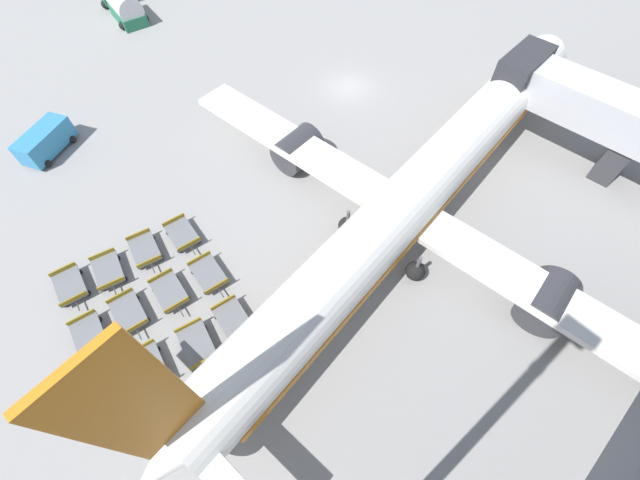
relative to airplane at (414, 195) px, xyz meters
The scene contains 16 objects.
ground_plane 16.33m from the airplane, 150.06° to the left, with size 500.00×500.00×0.00m, color gray.
airplane is the anchor object (origin of this frame).
fuel_tanker_primary 39.79m from the airplane, behind, with size 8.16×3.92×3.27m.
service_van 28.73m from the airplane, 146.84° to the right, with size 3.79×4.81×2.03m.
baggage_dolly_row_near_col_a 22.45m from the airplane, 118.64° to the right, with size 3.35×1.95×0.92m.
baggage_dolly_row_near_col_b 21.34m from the airplane, 108.66° to the right, with size 3.35×1.97×0.92m.
baggage_dolly_row_near_col_c 21.30m from the airplane, 98.66° to the right, with size 3.36×2.08×0.92m.
baggage_dolly_row_mid_a_col_a 20.23m from the airplane, 120.26° to the right, with size 3.37×2.11×0.92m.
baggage_dolly_row_mid_a_col_b 19.07m from the airplane, 110.32° to the right, with size 3.34×1.93×0.92m.
baggage_dolly_row_mid_a_col_c 18.80m from the airplane, 98.73° to the right, with size 3.36×2.01×0.92m.
baggage_dolly_row_mid_b_col_a 18.04m from the airplane, 123.91° to the right, with size 3.36×2.07×0.92m.
baggage_dolly_row_mid_b_col_b 16.59m from the airplane, 111.99° to the right, with size 3.33×1.91×0.92m.
baggage_dolly_row_mid_b_col_c 16.10m from the airplane, 97.83° to the right, with size 3.36×2.08×0.92m.
baggage_dolly_row_far_col_a 15.71m from the airplane, 127.34° to the right, with size 3.33×1.91×0.92m.
baggage_dolly_row_far_col_b 14.11m from the airplane, 113.71° to the right, with size 3.33×1.91×0.92m.
baggage_dolly_row_far_col_c 13.73m from the airplane, 98.36° to the right, with size 3.35×1.95×0.92m.
Camera 1 is at (22.05, -23.67, 22.29)m, focal length 22.00 mm.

